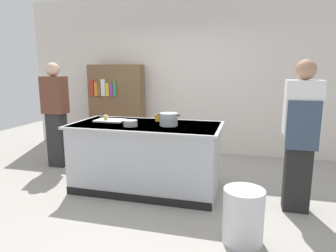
{
  "coord_description": "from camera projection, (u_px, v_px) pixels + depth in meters",
  "views": [
    {
      "loc": [
        1.29,
        -3.67,
        1.62
      ],
      "look_at": [
        0.25,
        0.2,
        0.85
      ],
      "focal_mm": 31.92,
      "sensor_mm": 36.0,
      "label": 1
    }
  ],
  "objects": [
    {
      "name": "bookshelf",
      "position": [
        117.0,
        108.0,
        5.98
      ],
      "size": [
        1.1,
        0.31,
        1.7
      ],
      "color": "brown",
      "rests_on": "ground_plane"
    },
    {
      "name": "back_wall",
      "position": [
        181.0,
        75.0,
        5.82
      ],
      "size": [
        6.4,
        0.12,
        3.0
      ],
      "primitive_type": "cube",
      "color": "silver",
      "rests_on": "ground_plane"
    },
    {
      "name": "person_chef",
      "position": [
        301.0,
        133.0,
        3.32
      ],
      "size": [
        0.38,
        0.25,
        1.72
      ],
      "rotation": [
        0.0,
        0.0,
        1.46
      ],
      "color": "black",
      "rests_on": "ground_plane"
    },
    {
      "name": "counter_island",
      "position": [
        146.0,
        156.0,
        4.02
      ],
      "size": [
        1.98,
        0.98,
        0.9
      ],
      "color": "#B7BABF",
      "rests_on": "ground_plane"
    },
    {
      "name": "ground_plane",
      "position": [
        147.0,
        188.0,
        4.11
      ],
      "size": [
        10.0,
        10.0,
        0.0
      ],
      "primitive_type": "plane",
      "color": "#9E9991"
    },
    {
      "name": "stock_pot",
      "position": [
        169.0,
        119.0,
        3.82
      ],
      "size": [
        0.3,
        0.23,
        0.16
      ],
      "color": "#B7BABF",
      "rests_on": "counter_island"
    },
    {
      "name": "trash_bin",
      "position": [
        243.0,
        216.0,
        2.8
      ],
      "size": [
        0.38,
        0.38,
        0.53
      ],
      "primitive_type": "cylinder",
      "color": "silver",
      "rests_on": "ground_plane"
    },
    {
      "name": "mixing_bowl",
      "position": [
        130.0,
        123.0,
        3.79
      ],
      "size": [
        0.18,
        0.18,
        0.08
      ],
      "primitive_type": "cylinder",
      "color": "#B7BABF",
      "rests_on": "counter_island"
    },
    {
      "name": "person_guest",
      "position": [
        56.0,
        113.0,
        4.91
      ],
      "size": [
        0.38,
        0.24,
        1.72
      ],
      "rotation": [
        0.0,
        0.0,
        -1.7
      ],
      "color": "#2A2A2A",
      "rests_on": "ground_plane"
    },
    {
      "name": "juice_cup",
      "position": [
        158.0,
        118.0,
        4.15
      ],
      "size": [
        0.07,
        0.07,
        0.1
      ],
      "primitive_type": "cylinder",
      "color": "yellow",
      "rests_on": "counter_island"
    },
    {
      "name": "onion",
      "position": [
        106.0,
        117.0,
        4.15
      ],
      "size": [
        0.07,
        0.07,
        0.07
      ],
      "primitive_type": "sphere",
      "color": "tan",
      "rests_on": "cutting_board"
    },
    {
      "name": "cutting_board",
      "position": [
        110.0,
        120.0,
        4.17
      ],
      "size": [
        0.4,
        0.28,
        0.02
      ],
      "primitive_type": "cube",
      "color": "silver",
      "rests_on": "counter_island"
    }
  ]
}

